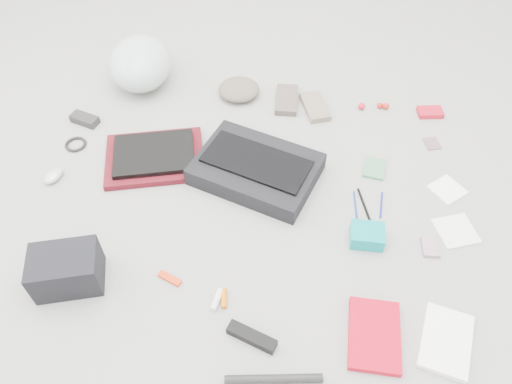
# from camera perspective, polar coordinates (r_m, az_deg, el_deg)

# --- Properties ---
(ground_plane) EXTENTS (4.00, 4.00, 0.00)m
(ground_plane) POSITION_cam_1_polar(r_m,az_deg,el_deg) (1.81, 0.00, -1.02)
(ground_plane) COLOR gray
(messenger_bag) EXTENTS (0.51, 0.43, 0.07)m
(messenger_bag) POSITION_cam_1_polar(r_m,az_deg,el_deg) (1.86, 0.03, 2.63)
(messenger_bag) COLOR black
(messenger_bag) RESTS_ON ground_plane
(bag_flap) EXTENTS (0.42, 0.29, 0.01)m
(bag_flap) POSITION_cam_1_polar(r_m,az_deg,el_deg) (1.83, 0.03, 3.52)
(bag_flap) COLOR black
(bag_flap) RESTS_ON messenger_bag
(laptop_sleeve) EXTENTS (0.44, 0.37, 0.03)m
(laptop_sleeve) POSITION_cam_1_polar(r_m,az_deg,el_deg) (1.98, -11.49, 3.87)
(laptop_sleeve) COLOR #4F0C15
(laptop_sleeve) RESTS_ON ground_plane
(laptop) EXTENTS (0.35, 0.30, 0.02)m
(laptop) POSITION_cam_1_polar(r_m,az_deg,el_deg) (1.96, -11.59, 4.34)
(laptop) COLOR black
(laptop) RESTS_ON laptop_sleeve
(bike_helmet) EXTENTS (0.34, 0.39, 0.20)m
(bike_helmet) POSITION_cam_1_polar(r_m,az_deg,el_deg) (2.31, -13.09, 14.15)
(bike_helmet) COLOR silver
(bike_helmet) RESTS_ON ground_plane
(beanie) EXTENTS (0.21, 0.20, 0.06)m
(beanie) POSITION_cam_1_polar(r_m,az_deg,el_deg) (2.23, -1.97, 11.65)
(beanie) COLOR brown
(beanie) RESTS_ON ground_plane
(mitten_left) EXTENTS (0.10, 0.19, 0.03)m
(mitten_left) POSITION_cam_1_polar(r_m,az_deg,el_deg) (2.20, 3.52, 10.47)
(mitten_left) COLOR brown
(mitten_left) RESTS_ON ground_plane
(mitten_right) EXTENTS (0.15, 0.20, 0.03)m
(mitten_right) POSITION_cam_1_polar(r_m,az_deg,el_deg) (2.18, 6.76, 9.65)
(mitten_right) COLOR #7B6A59
(mitten_right) RESTS_ON ground_plane
(power_brick) EXTENTS (0.13, 0.08, 0.03)m
(power_brick) POSITION_cam_1_polar(r_m,az_deg,el_deg) (2.21, -19.00, 7.87)
(power_brick) COLOR black
(power_brick) RESTS_ON ground_plane
(cable_coil) EXTENTS (0.11, 0.11, 0.01)m
(cable_coil) POSITION_cam_1_polar(r_m,az_deg,el_deg) (2.13, -19.91, 5.15)
(cable_coil) COLOR black
(cable_coil) RESTS_ON ground_plane
(mouse) EXTENTS (0.08, 0.10, 0.03)m
(mouse) POSITION_cam_1_polar(r_m,az_deg,el_deg) (2.02, -22.15, 1.76)
(mouse) COLOR #AFAFAF
(mouse) RESTS_ON ground_plane
(camera_bag) EXTENTS (0.24, 0.20, 0.13)m
(camera_bag) POSITION_cam_1_polar(r_m,az_deg,el_deg) (1.67, -20.85, -8.30)
(camera_bag) COLOR black
(camera_bag) RESTS_ON ground_plane
(multitool) EXTENTS (0.08, 0.05, 0.01)m
(multitool) POSITION_cam_1_polar(r_m,az_deg,el_deg) (1.64, -9.83, -9.71)
(multitool) COLOR red
(multitool) RESTS_ON ground_plane
(toiletry_tube_white) EXTENTS (0.03, 0.07, 0.02)m
(toiletry_tube_white) POSITION_cam_1_polar(r_m,az_deg,el_deg) (1.58, -4.50, -12.14)
(toiletry_tube_white) COLOR silver
(toiletry_tube_white) RESTS_ON ground_plane
(toiletry_tube_orange) EXTENTS (0.03, 0.07, 0.02)m
(toiletry_tube_orange) POSITION_cam_1_polar(r_m,az_deg,el_deg) (1.58, -3.68, -12.04)
(toiletry_tube_orange) COLOR #CB5A02
(toiletry_tube_orange) RESTS_ON ground_plane
(u_lock) EXTENTS (0.16, 0.08, 0.03)m
(u_lock) POSITION_cam_1_polar(r_m,az_deg,el_deg) (1.52, -0.48, -16.22)
(u_lock) COLOR black
(u_lock) RESTS_ON ground_plane
(bike_pump) EXTENTS (0.27, 0.07, 0.03)m
(bike_pump) POSITION_cam_1_polar(r_m,az_deg,el_deg) (1.48, 2.04, -20.58)
(bike_pump) COLOR black
(bike_pump) RESTS_ON ground_plane
(book_red) EXTENTS (0.15, 0.22, 0.02)m
(book_red) POSITION_cam_1_polar(r_m,az_deg,el_deg) (1.56, 13.36, -15.63)
(book_red) COLOR red
(book_red) RESTS_ON ground_plane
(book_white) EXTENTS (0.18, 0.23, 0.02)m
(book_white) POSITION_cam_1_polar(r_m,az_deg,el_deg) (1.62, 20.89, -15.64)
(book_white) COLOR white
(book_white) RESTS_ON ground_plane
(notepad) EXTENTS (0.09, 0.12, 0.01)m
(notepad) POSITION_cam_1_polar(r_m,az_deg,el_deg) (1.96, 13.36, 2.65)
(notepad) COLOR #447B54
(notepad) RESTS_ON ground_plane
(pen_blue) EXTENTS (0.02, 0.12, 0.01)m
(pen_blue) POSITION_cam_1_polar(r_m,az_deg,el_deg) (1.83, 11.28, -1.41)
(pen_blue) COLOR navy
(pen_blue) RESTS_ON ground_plane
(pen_black) EXTENTS (0.05, 0.15, 0.01)m
(pen_black) POSITION_cam_1_polar(r_m,az_deg,el_deg) (1.83, 12.27, -1.50)
(pen_black) COLOR black
(pen_black) RESTS_ON ground_plane
(pen_navy) EXTENTS (0.02, 0.12, 0.01)m
(pen_navy) POSITION_cam_1_polar(r_m,az_deg,el_deg) (1.85, 14.13, -1.44)
(pen_navy) COLOR navy
(pen_navy) RESTS_ON ground_plane
(accordion_wallet) EXTENTS (0.11, 0.09, 0.06)m
(accordion_wallet) POSITION_cam_1_polar(r_m,az_deg,el_deg) (1.72, 12.58, -4.88)
(accordion_wallet) COLOR #038B91
(accordion_wallet) RESTS_ON ground_plane
(card_deck) EXTENTS (0.06, 0.08, 0.01)m
(card_deck) POSITION_cam_1_polar(r_m,az_deg,el_deg) (1.78, 19.27, -5.96)
(card_deck) COLOR #A57F95
(card_deck) RESTS_ON ground_plane
(napkin_top) EXTENTS (0.15, 0.15, 0.01)m
(napkin_top) POSITION_cam_1_polar(r_m,az_deg,el_deg) (1.97, 21.04, 0.27)
(napkin_top) COLOR white
(napkin_top) RESTS_ON ground_plane
(napkin_bottom) EXTENTS (0.16, 0.16, 0.01)m
(napkin_bottom) POSITION_cam_1_polar(r_m,az_deg,el_deg) (1.86, 21.88, -4.15)
(napkin_bottom) COLOR white
(napkin_bottom) RESTS_ON ground_plane
(lollipop_a) EXTENTS (0.04, 0.04, 0.03)m
(lollipop_a) POSITION_cam_1_polar(r_m,az_deg,el_deg) (2.21, 11.96, 9.58)
(lollipop_a) COLOR red
(lollipop_a) RESTS_ON ground_plane
(lollipop_b) EXTENTS (0.03, 0.03, 0.03)m
(lollipop_b) POSITION_cam_1_polar(r_m,az_deg,el_deg) (2.23, 13.96, 9.57)
(lollipop_b) COLOR #B91A09
(lollipop_b) RESTS_ON ground_plane
(lollipop_c) EXTENTS (0.04, 0.04, 0.03)m
(lollipop_c) POSITION_cam_1_polar(r_m,az_deg,el_deg) (2.23, 14.63, 9.51)
(lollipop_c) COLOR #AB2315
(lollipop_c) RESTS_ON ground_plane
(altoids_tin) EXTENTS (0.11, 0.08, 0.02)m
(altoids_tin) POSITION_cam_1_polar(r_m,az_deg,el_deg) (2.26, 19.27, 8.60)
(altoids_tin) COLOR #B41224
(altoids_tin) RESTS_ON ground_plane
(stamp_sheet) EXTENTS (0.07, 0.08, 0.00)m
(stamp_sheet) POSITION_cam_1_polar(r_m,az_deg,el_deg) (2.13, 19.47, 5.24)
(stamp_sheet) COLOR #7A4F61
(stamp_sheet) RESTS_ON ground_plane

